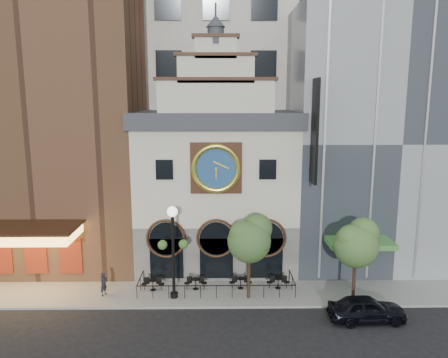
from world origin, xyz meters
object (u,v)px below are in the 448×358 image
Objects in this scene: bistro_3 at (278,282)px; tree_right at (357,242)px; bistro_0 at (153,284)px; car_right at (367,309)px; tree_left at (250,237)px; bistro_1 at (196,283)px; pedestrian at (104,284)px; lamppost at (173,242)px; bistro_2 at (241,282)px.

tree_right is at bearing -26.11° from bistro_3.
tree_right reaches higher than bistro_0.
car_right is 0.81× the size of tree_left.
pedestrian is (-6.18, -0.87, 0.35)m from bistro_1.
car_right is 8.32m from tree_left.
lamppost reaches higher than tree_left.
bistro_1 is 1.00× the size of bistro_2.
tree_right is (4.63, -2.27, 3.70)m from bistro_3.
bistro_3 is at bearing 0.68° from bistro_1.
bistro_1 is at bearing -179.32° from bistro_3.
bistro_1 is 11.29m from tree_right.
bistro_1 is 0.34× the size of car_right.
tree_left reaches higher than tree_right.
pedestrian is 10.43m from tree_left.
tree_left is (5.06, -0.07, 0.31)m from lamppost.
bistro_0 is at bearing -177.80° from bistro_1.
bistro_0 is at bearing -178.11° from bistro_2.
car_right is at bearing -86.10° from tree_right.
bistro_0 is 6.13m from bistro_2.
pedestrian is (-11.99, -0.94, 0.35)m from bistro_3.
car_right is 12.77m from lamppost.
car_right reaches higher than bistro_3.
bistro_3 is (2.65, -0.02, 0.00)m from bistro_2.
tree_left is 6.82m from tree_right.
bistro_1 is 0.25× the size of lamppost.
tree_left is at bearing -19.90° from bistro_1.
bistro_1 is at bearing 2.20° from bistro_0.
tree_left reaches higher than bistro_3.
car_right is at bearing -19.75° from lamppost.
car_right is 17.11m from pedestrian.
bistro_1 is 0.28× the size of tree_left.
lamppost reaches higher than tree_right.
bistro_3 is (8.78, 0.18, 0.00)m from bistro_0.
pedestrian is at bearing -174.12° from bistro_2.
bistro_2 is at bearing 179.60° from bistro_3.
tree_right is (6.77, -0.87, -0.05)m from tree_left.
bistro_2 is 0.97× the size of pedestrian.
tree_right is (7.28, -2.29, 3.70)m from bistro_2.
bistro_0 is 1.00× the size of bistro_2.
bistro_0 is 2.97m from bistro_1.
lamppost reaches higher than bistro_0.
bistro_1 is 3.16m from bistro_2.
tree_left is (0.52, -1.42, 3.74)m from bistro_2.
bistro_2 is at bearing 57.46° from car_right.
pedestrian reaches higher than bistro_3.
lamppost is at bearing -169.56° from bistro_3.
bistro_2 is 1.00× the size of bistro_3.
bistro_0 is at bearing 138.72° from lamppost.
bistro_2 is (3.16, 0.09, 0.00)m from bistro_1.
lamppost is 1.10× the size of tree_left.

